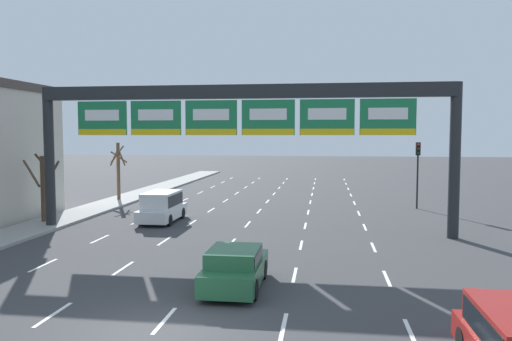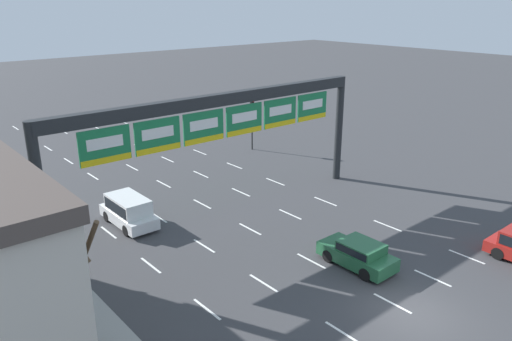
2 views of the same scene
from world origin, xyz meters
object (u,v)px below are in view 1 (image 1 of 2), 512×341
object	(u,v)px
car_green	(235,267)
suv_white	(162,205)
traffic_light_near_gantry	(418,161)
tree_bare_furthest	(43,185)
sign_gantry	(240,115)
tree_bare_second	(118,168)

from	to	relation	value
car_green	suv_white	bearing A→B (deg)	118.53
traffic_light_near_gantry	tree_bare_furthest	size ratio (longest dim) A/B	1.17
sign_gantry	tree_bare_furthest	bearing A→B (deg)	175.21
suv_white	tree_bare_second	world-z (taller)	tree_bare_second
traffic_light_near_gantry	tree_bare_furthest	bearing A→B (deg)	-157.92
tree_bare_second	tree_bare_furthest	bearing A→B (deg)	-91.34
sign_gantry	car_green	world-z (taller)	sign_gantry
sign_gantry	suv_white	xyz separation A→B (m)	(-5.15, 2.60, -5.16)
sign_gantry	tree_bare_second	world-z (taller)	sign_gantry
suv_white	tree_bare_second	xyz separation A→B (m)	(-6.29, 8.38, 1.59)
sign_gantry	tree_bare_furthest	distance (m)	12.33
suv_white	traffic_light_near_gantry	world-z (taller)	traffic_light_near_gantry
sign_gantry	suv_white	bearing A→B (deg)	153.19
sign_gantry	traffic_light_near_gantry	world-z (taller)	sign_gantry
sign_gantry	tree_bare_second	xyz separation A→B (m)	(-11.44, 10.98, -3.57)
suv_white	car_green	world-z (taller)	suv_white
car_green	tree_bare_furthest	bearing A→B (deg)	141.39
car_green	tree_bare_furthest	distance (m)	16.81
car_green	traffic_light_near_gantry	world-z (taller)	traffic_light_near_gantry
car_green	tree_bare_second	xyz separation A→B (m)	(-12.85, 20.45, 1.84)
tree_bare_second	tree_bare_furthest	distance (m)	10.01
traffic_light_near_gantry	tree_bare_second	world-z (taller)	traffic_light_near_gantry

